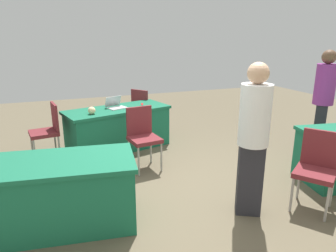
{
  "coord_description": "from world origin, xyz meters",
  "views": [
    {
      "loc": [
        1.56,
        3.38,
        2.03
      ],
      "look_at": [
        0.2,
        -0.22,
        0.9
      ],
      "focal_mm": 33.02,
      "sensor_mm": 36.0,
      "label": 1
    }
  ],
  "objects_px": {
    "table_foreground": "(118,128)",
    "chair_tucked_left": "(143,134)",
    "person_attendee_standing": "(324,96)",
    "chair_aisle": "(48,128)",
    "scissors_red": "(142,104)",
    "chair_tucked_right": "(143,108)",
    "table_mid_left": "(62,193)",
    "laptop_silver": "(116,106)",
    "chair_back_row": "(317,166)",
    "person_organiser": "(253,133)",
    "yarn_ball": "(92,111)"
  },
  "relations": [
    {
      "from": "table_foreground",
      "to": "chair_tucked_left",
      "type": "height_order",
      "value": "chair_tucked_left"
    },
    {
      "from": "table_foreground",
      "to": "person_attendee_standing",
      "type": "distance_m",
      "value": 3.69
    },
    {
      "from": "chair_aisle",
      "to": "scissors_red",
      "type": "relative_size",
      "value": 5.32
    },
    {
      "from": "chair_tucked_right",
      "to": "chair_aisle",
      "type": "xyz_separation_m",
      "value": [
        1.92,
        0.91,
        0.01
      ]
    },
    {
      "from": "table_foreground",
      "to": "table_mid_left",
      "type": "bearing_deg",
      "value": 63.82
    },
    {
      "from": "chair_tucked_left",
      "to": "chair_tucked_right",
      "type": "height_order",
      "value": "chair_tucked_left"
    },
    {
      "from": "table_foreground",
      "to": "person_attendee_standing",
      "type": "relative_size",
      "value": 1.11
    },
    {
      "from": "laptop_silver",
      "to": "chair_back_row",
      "type": "bearing_deg",
      "value": 101.63
    },
    {
      "from": "chair_back_row",
      "to": "person_attendee_standing",
      "type": "relative_size",
      "value": 0.53
    },
    {
      "from": "chair_aisle",
      "to": "person_organiser",
      "type": "distance_m",
      "value": 3.41
    },
    {
      "from": "table_foreground",
      "to": "yarn_ball",
      "type": "relative_size",
      "value": 15.91
    },
    {
      "from": "chair_tucked_right",
      "to": "scissors_red",
      "type": "bearing_deg",
      "value": -53.86
    },
    {
      "from": "chair_aisle",
      "to": "yarn_ball",
      "type": "distance_m",
      "value": 0.78
    },
    {
      "from": "person_organiser",
      "to": "person_attendee_standing",
      "type": "bearing_deg",
      "value": 56.53
    },
    {
      "from": "chair_back_row",
      "to": "person_organiser",
      "type": "xyz_separation_m",
      "value": [
        0.82,
        -0.17,
        0.45
      ]
    },
    {
      "from": "table_mid_left",
      "to": "chair_aisle",
      "type": "distance_m",
      "value": 2.07
    },
    {
      "from": "person_organiser",
      "to": "laptop_silver",
      "type": "height_order",
      "value": "person_organiser"
    },
    {
      "from": "chair_aisle",
      "to": "chair_back_row",
      "type": "xyz_separation_m",
      "value": [
        -2.99,
        2.76,
        -0.01
      ]
    },
    {
      "from": "chair_tucked_left",
      "to": "scissors_red",
      "type": "distance_m",
      "value": 1.26
    },
    {
      "from": "chair_aisle",
      "to": "laptop_silver",
      "type": "distance_m",
      "value": 1.23
    },
    {
      "from": "person_organiser",
      "to": "laptop_silver",
      "type": "distance_m",
      "value": 2.94
    },
    {
      "from": "person_attendee_standing",
      "to": "scissors_red",
      "type": "relative_size",
      "value": 10.04
    },
    {
      "from": "chair_aisle",
      "to": "scissors_red",
      "type": "bearing_deg",
      "value": -88.42
    },
    {
      "from": "chair_aisle",
      "to": "laptop_silver",
      "type": "xyz_separation_m",
      "value": [
        -1.19,
        -0.18,
        0.25
      ]
    },
    {
      "from": "table_mid_left",
      "to": "chair_tucked_left",
      "type": "xyz_separation_m",
      "value": [
        -1.26,
        -1.17,
        0.18
      ]
    },
    {
      "from": "table_foreground",
      "to": "chair_aisle",
      "type": "relative_size",
      "value": 2.09
    },
    {
      "from": "table_foreground",
      "to": "chair_tucked_left",
      "type": "distance_m",
      "value": 1.06
    },
    {
      "from": "table_foreground",
      "to": "person_organiser",
      "type": "xyz_separation_m",
      "value": [
        -0.97,
        2.73,
        0.61
      ]
    },
    {
      "from": "table_foreground",
      "to": "person_organiser",
      "type": "bearing_deg",
      "value": 109.47
    },
    {
      "from": "chair_back_row",
      "to": "laptop_silver",
      "type": "distance_m",
      "value": 3.45
    },
    {
      "from": "chair_aisle",
      "to": "person_attendee_standing",
      "type": "distance_m",
      "value": 4.75
    },
    {
      "from": "laptop_silver",
      "to": "scissors_red",
      "type": "distance_m",
      "value": 0.55
    },
    {
      "from": "chair_tucked_left",
      "to": "laptop_silver",
      "type": "height_order",
      "value": "chair_tucked_left"
    },
    {
      "from": "chair_tucked_left",
      "to": "person_organiser",
      "type": "height_order",
      "value": "person_organiser"
    },
    {
      "from": "chair_tucked_left",
      "to": "chair_back_row",
      "type": "xyz_separation_m",
      "value": [
        -1.61,
        1.87,
        -0.02
      ]
    },
    {
      "from": "chair_tucked_left",
      "to": "person_attendee_standing",
      "type": "bearing_deg",
      "value": 164.98
    },
    {
      "from": "table_mid_left",
      "to": "yarn_ball",
      "type": "distance_m",
      "value": 2.07
    },
    {
      "from": "laptop_silver",
      "to": "chair_aisle",
      "type": "bearing_deg",
      "value": -11.37
    },
    {
      "from": "chair_back_row",
      "to": "yarn_ball",
      "type": "height_order",
      "value": "chair_back_row"
    },
    {
      "from": "chair_aisle",
      "to": "person_attendee_standing",
      "type": "bearing_deg",
      "value": -114.64
    },
    {
      "from": "person_attendee_standing",
      "to": "laptop_silver",
      "type": "bearing_deg",
      "value": -67.99
    },
    {
      "from": "table_foreground",
      "to": "scissors_red",
      "type": "xyz_separation_m",
      "value": [
        -0.52,
        -0.17,
        0.38
      ]
    },
    {
      "from": "yarn_ball",
      "to": "chair_aisle",
      "type": "bearing_deg",
      "value": -10.84
    },
    {
      "from": "table_mid_left",
      "to": "person_attendee_standing",
      "type": "relative_size",
      "value": 0.93
    },
    {
      "from": "chair_aisle",
      "to": "chair_back_row",
      "type": "bearing_deg",
      "value": -141.29
    },
    {
      "from": "person_attendee_standing",
      "to": "yarn_ball",
      "type": "relative_size",
      "value": 14.33
    },
    {
      "from": "chair_aisle",
      "to": "person_attendee_standing",
      "type": "height_order",
      "value": "person_attendee_standing"
    },
    {
      "from": "laptop_silver",
      "to": "table_foreground",
      "type": "bearing_deg",
      "value": 84.46
    },
    {
      "from": "chair_tucked_left",
      "to": "person_attendee_standing",
      "type": "height_order",
      "value": "person_attendee_standing"
    },
    {
      "from": "chair_tucked_left",
      "to": "scissors_red",
      "type": "height_order",
      "value": "chair_tucked_left"
    }
  ]
}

